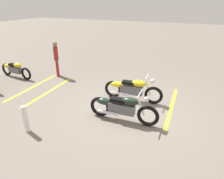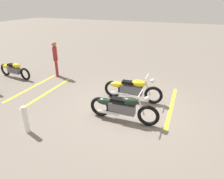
{
  "view_description": "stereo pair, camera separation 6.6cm",
  "coord_description": "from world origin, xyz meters",
  "px_view_note": "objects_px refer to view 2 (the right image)",
  "views": [
    {
      "loc": [
        -1.78,
        5.86,
        3.49
      ],
      "look_at": [
        0.69,
        0.0,
        0.65
      ],
      "focal_mm": 32.42,
      "sensor_mm": 36.0,
      "label": 1
    },
    {
      "loc": [
        -1.72,
        5.89,
        3.49
      ],
      "look_at": [
        0.69,
        0.0,
        0.65
      ],
      "focal_mm": 32.42,
      "sensor_mm": 36.0,
      "label": 2
    }
  ],
  "objects_px": {
    "motorcycle_dark_foreground": "(122,107)",
    "motorcycle_row_far_left": "(14,69)",
    "bollard_post": "(26,120)",
    "bystander_near_row": "(55,58)",
    "motorcycle_bright_foreground": "(131,89)"
  },
  "relations": [
    {
      "from": "bystander_near_row",
      "to": "motorcycle_row_far_left",
      "type": "bearing_deg",
      "value": 175.69
    },
    {
      "from": "motorcycle_dark_foreground",
      "to": "bystander_near_row",
      "type": "distance_m",
      "value": 5.04
    },
    {
      "from": "motorcycle_row_far_left",
      "to": "motorcycle_bright_foreground",
      "type": "bearing_deg",
      "value": 3.71
    },
    {
      "from": "motorcycle_dark_foreground",
      "to": "motorcycle_row_far_left",
      "type": "distance_m",
      "value": 6.31
    },
    {
      "from": "motorcycle_row_far_left",
      "to": "bollard_post",
      "type": "distance_m",
      "value": 5.0
    },
    {
      "from": "motorcycle_bright_foreground",
      "to": "bollard_post",
      "type": "relative_size",
      "value": 2.72
    },
    {
      "from": "bollard_post",
      "to": "bystander_near_row",
      "type": "bearing_deg",
      "value": -64.11
    },
    {
      "from": "motorcycle_dark_foreground",
      "to": "bystander_near_row",
      "type": "relative_size",
      "value": 1.32
    },
    {
      "from": "motorcycle_dark_foreground",
      "to": "bollard_post",
      "type": "relative_size",
      "value": 2.72
    },
    {
      "from": "bollard_post",
      "to": "motorcycle_bright_foreground",
      "type": "bearing_deg",
      "value": -124.82
    },
    {
      "from": "motorcycle_row_far_left",
      "to": "bystander_near_row",
      "type": "bearing_deg",
      "value": 33.36
    },
    {
      "from": "motorcycle_row_far_left",
      "to": "bystander_near_row",
      "type": "height_order",
      "value": "bystander_near_row"
    },
    {
      "from": "motorcycle_row_far_left",
      "to": "bollard_post",
      "type": "height_order",
      "value": "bollard_post"
    },
    {
      "from": "motorcycle_bright_foreground",
      "to": "bystander_near_row",
      "type": "relative_size",
      "value": 1.32
    },
    {
      "from": "motorcycle_bright_foreground",
      "to": "bollard_post",
      "type": "distance_m",
      "value": 3.73
    }
  ]
}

